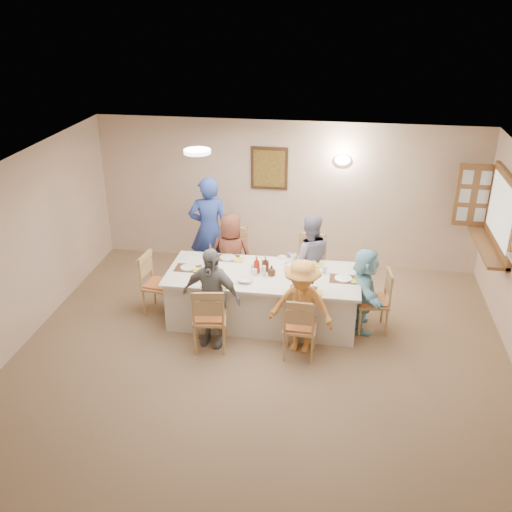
% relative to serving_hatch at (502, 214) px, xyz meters
% --- Properties ---
extents(ground, '(7.00, 7.00, 0.00)m').
position_rel_serving_hatch_xyz_m(ground, '(-3.21, -2.40, -1.50)').
color(ground, '#846B55').
extents(room_walls, '(7.00, 7.00, 7.00)m').
position_rel_serving_hatch_xyz_m(room_walls, '(-3.21, -2.40, 0.01)').
color(room_walls, beige).
rests_on(room_walls, ground).
extents(wall_picture, '(0.62, 0.05, 0.72)m').
position_rel_serving_hatch_xyz_m(wall_picture, '(-3.51, 1.06, 0.20)').
color(wall_picture, '#412717').
rests_on(wall_picture, room_walls).
extents(wall_sconce, '(0.26, 0.09, 0.18)m').
position_rel_serving_hatch_xyz_m(wall_sconce, '(-2.31, 1.04, 0.40)').
color(wall_sconce, white).
rests_on(wall_sconce, room_walls).
extents(ceiling_light, '(0.36, 0.36, 0.05)m').
position_rel_serving_hatch_xyz_m(ceiling_light, '(-4.21, -0.90, 0.97)').
color(ceiling_light, white).
rests_on(ceiling_light, room_walls).
extents(serving_hatch, '(0.06, 1.50, 1.15)m').
position_rel_serving_hatch_xyz_m(serving_hatch, '(0.00, 0.00, 0.00)').
color(serving_hatch, brown).
rests_on(serving_hatch, room_walls).
extents(hatch_sill, '(0.30, 1.50, 0.05)m').
position_rel_serving_hatch_xyz_m(hatch_sill, '(-0.12, 0.00, -0.53)').
color(hatch_sill, brown).
rests_on(hatch_sill, room_walls).
extents(shutter_door, '(0.55, 0.04, 1.00)m').
position_rel_serving_hatch_xyz_m(shutter_door, '(-0.26, 0.76, 0.00)').
color(shutter_door, brown).
rests_on(shutter_door, room_walls).
extents(dining_table, '(2.73, 1.16, 0.76)m').
position_rel_serving_hatch_xyz_m(dining_table, '(-3.31, -0.95, -1.12)').
color(dining_table, white).
rests_on(dining_table, ground).
extents(chair_back_left, '(0.51, 0.51, 1.03)m').
position_rel_serving_hatch_xyz_m(chair_back_left, '(-3.91, -0.15, -0.99)').
color(chair_back_left, tan).
rests_on(chair_back_left, ground).
extents(chair_back_right, '(0.53, 0.53, 1.00)m').
position_rel_serving_hatch_xyz_m(chair_back_right, '(-2.71, -0.15, -1.00)').
color(chair_back_right, tan).
rests_on(chair_back_right, ground).
extents(chair_front_left, '(0.52, 0.52, 0.96)m').
position_rel_serving_hatch_xyz_m(chair_front_left, '(-3.91, -1.75, -1.02)').
color(chair_front_left, tan).
rests_on(chair_front_left, ground).
extents(chair_front_right, '(0.45, 0.45, 0.91)m').
position_rel_serving_hatch_xyz_m(chair_front_right, '(-2.71, -1.75, -1.04)').
color(chair_front_right, tan).
rests_on(chair_front_right, ground).
extents(chair_left_end, '(0.50, 0.50, 0.93)m').
position_rel_serving_hatch_xyz_m(chair_left_end, '(-4.86, -0.95, -1.03)').
color(chair_left_end, tan).
rests_on(chair_left_end, ground).
extents(chair_right_end, '(0.49, 0.49, 0.93)m').
position_rel_serving_hatch_xyz_m(chair_right_end, '(-1.76, -0.95, -1.04)').
color(chair_right_end, tan).
rests_on(chair_right_end, ground).
extents(diner_back_left, '(0.69, 0.47, 1.36)m').
position_rel_serving_hatch_xyz_m(diner_back_left, '(-3.91, -0.27, -0.82)').
color(diner_back_left, brown).
rests_on(diner_back_left, ground).
extents(diner_back_right, '(0.87, 0.76, 1.42)m').
position_rel_serving_hatch_xyz_m(diner_back_right, '(-2.71, -0.27, -0.79)').
color(diner_back_right, '#8A87A3').
rests_on(diner_back_right, ground).
extents(diner_front_left, '(0.96, 0.67, 1.41)m').
position_rel_serving_hatch_xyz_m(diner_front_left, '(-3.91, -1.63, -0.80)').
color(diner_front_left, gray).
rests_on(diner_front_left, ground).
extents(diner_front_right, '(1.02, 0.79, 1.32)m').
position_rel_serving_hatch_xyz_m(diner_front_right, '(-2.71, -1.63, -0.84)').
color(diner_front_right, '#F5A449').
rests_on(diner_front_right, ground).
extents(diner_right_end, '(1.23, 0.63, 1.24)m').
position_rel_serving_hatch_xyz_m(diner_right_end, '(-1.89, -0.95, -0.88)').
color(diner_right_end, '#96E2F8').
rests_on(diner_right_end, ground).
extents(caregiver, '(0.83, 0.70, 1.78)m').
position_rel_serving_hatch_xyz_m(caregiver, '(-4.36, 0.20, -0.61)').
color(caregiver, '#2B45A4').
rests_on(caregiver, ground).
extents(placemat_fl, '(0.35, 0.26, 0.01)m').
position_rel_serving_hatch_xyz_m(placemat_fl, '(-3.91, -1.37, -0.74)').
color(placemat_fl, '#472B19').
rests_on(placemat_fl, dining_table).
extents(plate_fl, '(0.24, 0.24, 0.01)m').
position_rel_serving_hatch_xyz_m(plate_fl, '(-3.91, -1.37, -0.73)').
color(plate_fl, white).
rests_on(plate_fl, dining_table).
extents(napkin_fl, '(0.15, 0.15, 0.01)m').
position_rel_serving_hatch_xyz_m(napkin_fl, '(-3.73, -1.42, -0.73)').
color(napkin_fl, yellow).
rests_on(napkin_fl, dining_table).
extents(placemat_fr, '(0.37, 0.28, 0.01)m').
position_rel_serving_hatch_xyz_m(placemat_fr, '(-2.71, -1.37, -0.74)').
color(placemat_fr, '#472B19').
rests_on(placemat_fr, dining_table).
extents(plate_fr, '(0.23, 0.23, 0.01)m').
position_rel_serving_hatch_xyz_m(plate_fr, '(-2.71, -1.37, -0.73)').
color(plate_fr, white).
rests_on(plate_fr, dining_table).
extents(napkin_fr, '(0.15, 0.15, 0.01)m').
position_rel_serving_hatch_xyz_m(napkin_fr, '(-2.53, -1.42, -0.73)').
color(napkin_fr, yellow).
rests_on(napkin_fr, dining_table).
extents(placemat_bl, '(0.33, 0.25, 0.01)m').
position_rel_serving_hatch_xyz_m(placemat_bl, '(-3.91, -0.53, -0.74)').
color(placemat_bl, '#472B19').
rests_on(placemat_bl, dining_table).
extents(plate_bl, '(0.24, 0.24, 0.02)m').
position_rel_serving_hatch_xyz_m(plate_bl, '(-3.91, -0.53, -0.73)').
color(plate_bl, white).
rests_on(plate_bl, dining_table).
extents(napkin_bl, '(0.15, 0.15, 0.01)m').
position_rel_serving_hatch_xyz_m(napkin_bl, '(-3.73, -0.58, -0.73)').
color(napkin_bl, yellow).
rests_on(napkin_bl, dining_table).
extents(placemat_br, '(0.33, 0.24, 0.01)m').
position_rel_serving_hatch_xyz_m(placemat_br, '(-2.71, -0.53, -0.74)').
color(placemat_br, '#472B19').
rests_on(placemat_br, dining_table).
extents(plate_br, '(0.25, 0.25, 0.02)m').
position_rel_serving_hatch_xyz_m(plate_br, '(-2.71, -0.53, -0.73)').
color(plate_br, white).
rests_on(plate_br, dining_table).
extents(napkin_br, '(0.14, 0.14, 0.01)m').
position_rel_serving_hatch_xyz_m(napkin_br, '(-2.53, -0.58, -0.73)').
color(napkin_br, yellow).
rests_on(napkin_br, dining_table).
extents(placemat_le, '(0.37, 0.27, 0.01)m').
position_rel_serving_hatch_xyz_m(placemat_le, '(-4.41, -0.95, -0.74)').
color(placemat_le, '#472B19').
rests_on(placemat_le, dining_table).
extents(plate_le, '(0.22, 0.22, 0.01)m').
position_rel_serving_hatch_xyz_m(plate_le, '(-4.41, -0.95, -0.73)').
color(plate_le, white).
rests_on(plate_le, dining_table).
extents(napkin_le, '(0.14, 0.14, 0.01)m').
position_rel_serving_hatch_xyz_m(napkin_le, '(-4.23, -1.00, -0.73)').
color(napkin_le, yellow).
rests_on(napkin_le, dining_table).
extents(placemat_re, '(0.38, 0.28, 0.01)m').
position_rel_serving_hatch_xyz_m(placemat_re, '(-2.19, -0.95, -0.74)').
color(placemat_re, '#472B19').
rests_on(placemat_re, dining_table).
extents(plate_re, '(0.24, 0.24, 0.01)m').
position_rel_serving_hatch_xyz_m(plate_re, '(-2.19, -0.95, -0.73)').
color(plate_re, white).
rests_on(plate_re, dining_table).
extents(napkin_re, '(0.13, 0.13, 0.01)m').
position_rel_serving_hatch_xyz_m(napkin_re, '(-2.01, -1.00, -0.73)').
color(napkin_re, yellow).
rests_on(napkin_re, dining_table).
extents(teacup_a, '(0.15, 0.15, 0.09)m').
position_rel_serving_hatch_xyz_m(teacup_a, '(-4.12, -1.24, -0.70)').
color(teacup_a, white).
rests_on(teacup_a, dining_table).
extents(teacup_b, '(0.12, 0.12, 0.09)m').
position_rel_serving_hatch_xyz_m(teacup_b, '(-2.93, -0.44, -0.70)').
color(teacup_b, white).
rests_on(teacup_b, dining_table).
extents(bowl_a, '(0.21, 0.21, 0.05)m').
position_rel_serving_hatch_xyz_m(bowl_a, '(-3.52, -1.24, -0.71)').
color(bowl_a, white).
rests_on(bowl_a, dining_table).
extents(bowl_b, '(0.32, 0.32, 0.06)m').
position_rel_serving_hatch_xyz_m(bowl_b, '(-2.95, -0.69, -0.71)').
color(bowl_b, white).
rests_on(bowl_b, dining_table).
extents(condiment_ketchup, '(0.17, 0.17, 0.25)m').
position_rel_serving_hatch_xyz_m(condiment_ketchup, '(-3.41, -0.94, -0.61)').
color(condiment_ketchup, '#A01D0D').
rests_on(condiment_ketchup, dining_table).
extents(condiment_brown, '(0.14, 0.14, 0.21)m').
position_rel_serving_hatch_xyz_m(condiment_brown, '(-3.30, -0.85, -0.63)').
color(condiment_brown, '#442112').
rests_on(condiment_brown, dining_table).
extents(condiment_malt, '(0.19, 0.19, 0.15)m').
position_rel_serving_hatch_xyz_m(condiment_malt, '(-3.19, -0.99, -0.67)').
color(condiment_malt, '#442112').
rests_on(condiment_malt, dining_table).
extents(drinking_glass, '(0.07, 0.07, 0.10)m').
position_rel_serving_hatch_xyz_m(drinking_glass, '(-3.46, -0.90, -0.68)').
color(drinking_glass, silver).
rests_on(drinking_glass, dining_table).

